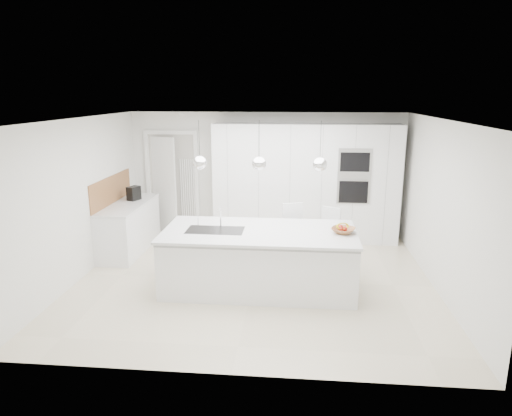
# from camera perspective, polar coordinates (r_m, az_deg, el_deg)

# --- Properties ---
(floor) EXTENTS (5.50, 5.50, 0.00)m
(floor) POSITION_cam_1_polar(r_m,az_deg,el_deg) (7.28, -0.22, -9.00)
(floor) COLOR beige
(floor) RESTS_ON ground
(wall_back) EXTENTS (5.50, 0.00, 5.50)m
(wall_back) POSITION_cam_1_polar(r_m,az_deg,el_deg) (9.33, 1.26, 4.21)
(wall_back) COLOR silver
(wall_back) RESTS_ON ground
(wall_left) EXTENTS (0.00, 5.00, 5.00)m
(wall_left) POSITION_cam_1_polar(r_m,az_deg,el_deg) (7.65, -21.20, 1.01)
(wall_left) COLOR silver
(wall_left) RESTS_ON ground
(ceiling) EXTENTS (5.50, 5.50, 0.00)m
(ceiling) POSITION_cam_1_polar(r_m,az_deg,el_deg) (6.70, -0.24, 11.04)
(ceiling) COLOR white
(ceiling) RESTS_ON wall_back
(tall_cabinets) EXTENTS (3.60, 0.60, 2.30)m
(tall_cabinets) POSITION_cam_1_polar(r_m,az_deg,el_deg) (9.03, 6.20, 3.15)
(tall_cabinets) COLOR white
(tall_cabinets) RESTS_ON floor
(oven_stack) EXTENTS (0.62, 0.04, 1.05)m
(oven_stack) POSITION_cam_1_polar(r_m,az_deg,el_deg) (8.75, 12.17, 3.89)
(oven_stack) COLOR #A5A5A8
(oven_stack) RESTS_ON tall_cabinets
(doorway_frame) EXTENTS (1.11, 0.08, 2.13)m
(doorway_frame) POSITION_cam_1_polar(r_m,az_deg,el_deg) (9.67, -10.38, 2.98)
(doorway_frame) COLOR white
(doorway_frame) RESTS_ON floor
(hallway_door) EXTENTS (0.76, 0.38, 2.00)m
(hallway_door) POSITION_cam_1_polar(r_m,az_deg,el_deg) (9.70, -11.88, 2.82)
(hallway_door) COLOR white
(hallway_door) RESTS_ON floor
(radiator) EXTENTS (0.32, 0.04, 1.40)m
(radiator) POSITION_cam_1_polar(r_m,az_deg,el_deg) (9.62, -8.51, 1.93)
(radiator) COLOR white
(radiator) RESTS_ON floor
(left_base_cabinets) EXTENTS (0.60, 1.80, 0.86)m
(left_base_cabinets) POSITION_cam_1_polar(r_m,az_deg,el_deg) (8.79, -15.55, -2.43)
(left_base_cabinets) COLOR white
(left_base_cabinets) RESTS_ON floor
(left_worktop) EXTENTS (0.62, 1.82, 0.04)m
(left_worktop) POSITION_cam_1_polar(r_m,az_deg,el_deg) (8.68, -15.75, 0.42)
(left_worktop) COLOR silver
(left_worktop) RESTS_ON left_base_cabinets
(oak_backsplash) EXTENTS (0.02, 1.80, 0.50)m
(oak_backsplash) POSITION_cam_1_polar(r_m,az_deg,el_deg) (8.73, -17.63, 2.18)
(oak_backsplash) COLOR #98653B
(oak_backsplash) RESTS_ON wall_left
(island_base) EXTENTS (2.80, 1.20, 0.86)m
(island_base) POSITION_cam_1_polar(r_m,az_deg,el_deg) (6.84, 0.37, -6.71)
(island_base) COLOR white
(island_base) RESTS_ON floor
(island_worktop) EXTENTS (2.84, 1.40, 0.04)m
(island_worktop) POSITION_cam_1_polar(r_m,az_deg,el_deg) (6.73, 0.41, -2.98)
(island_worktop) COLOR silver
(island_worktop) RESTS_ON island_base
(island_sink) EXTENTS (0.84, 0.44, 0.18)m
(island_sink) POSITION_cam_1_polar(r_m,az_deg,el_deg) (6.79, -5.11, -3.43)
(island_sink) COLOR #3F3F42
(island_sink) RESTS_ON island_worktop
(island_tap) EXTENTS (0.02, 0.02, 0.30)m
(island_tap) POSITION_cam_1_polar(r_m,az_deg,el_deg) (6.90, -4.44, -1.12)
(island_tap) COLOR white
(island_tap) RESTS_ON island_worktop
(pendant_left) EXTENTS (0.20, 0.20, 0.20)m
(pendant_left) POSITION_cam_1_polar(r_m,az_deg,el_deg) (6.58, -7.03, 5.63)
(pendant_left) COLOR white
(pendant_left) RESTS_ON ceiling
(pendant_mid) EXTENTS (0.20, 0.20, 0.20)m
(pendant_mid) POSITION_cam_1_polar(r_m,az_deg,el_deg) (6.46, 0.39, 5.57)
(pendant_mid) COLOR white
(pendant_mid) RESTS_ON ceiling
(pendant_right) EXTENTS (0.20, 0.20, 0.20)m
(pendant_right) POSITION_cam_1_polar(r_m,az_deg,el_deg) (6.44, 7.98, 5.41)
(pendant_right) COLOR white
(pendant_right) RESTS_ON ceiling
(fruit_bowl) EXTENTS (0.44, 0.44, 0.08)m
(fruit_bowl) POSITION_cam_1_polar(r_m,az_deg,el_deg) (6.71, 10.85, -2.77)
(fruit_bowl) COLOR #98653B
(fruit_bowl) RESTS_ON island_worktop
(espresso_machine) EXTENTS (0.24, 0.28, 0.26)m
(espresso_machine) POSITION_cam_1_polar(r_m,az_deg,el_deg) (8.90, -15.04, 1.79)
(espresso_machine) COLOR black
(espresso_machine) RESTS_ON left_worktop
(bar_stool_left) EXTENTS (0.48, 0.58, 1.10)m
(bar_stool_left) POSITION_cam_1_polar(r_m,az_deg,el_deg) (7.54, 4.52, -3.76)
(bar_stool_left) COLOR white
(bar_stool_left) RESTS_ON floor
(bar_stool_right) EXTENTS (0.50, 0.56, 1.01)m
(bar_stool_right) POSITION_cam_1_polar(r_m,az_deg,el_deg) (7.71, 9.36, -3.85)
(bar_stool_right) COLOR white
(bar_stool_right) RESTS_ON floor
(apple_a) EXTENTS (0.08, 0.08, 0.08)m
(apple_a) POSITION_cam_1_polar(r_m,az_deg,el_deg) (6.68, 10.57, -2.59)
(apple_a) COLOR #A71E14
(apple_a) RESTS_ON fruit_bowl
(apple_b) EXTENTS (0.08, 0.08, 0.08)m
(apple_b) POSITION_cam_1_polar(r_m,az_deg,el_deg) (6.72, 10.52, -2.43)
(apple_b) COLOR #A71E14
(apple_b) RESTS_ON fruit_bowl
(apple_c) EXTENTS (0.07, 0.07, 0.07)m
(apple_c) POSITION_cam_1_polar(r_m,az_deg,el_deg) (6.70, 11.07, -2.58)
(apple_c) COLOR #A71E14
(apple_c) RESTS_ON fruit_bowl
(banana_bunch) EXTENTS (0.22, 0.16, 0.20)m
(banana_bunch) POSITION_cam_1_polar(r_m,az_deg,el_deg) (6.67, 10.76, -2.24)
(banana_bunch) COLOR yellow
(banana_bunch) RESTS_ON fruit_bowl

